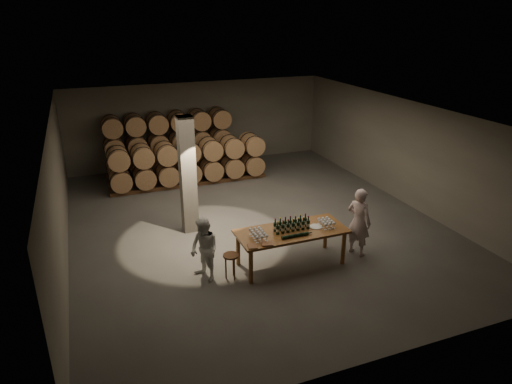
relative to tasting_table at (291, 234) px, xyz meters
name	(u,v)px	position (x,y,z in m)	size (l,w,h in m)	color
room	(188,175)	(-1.80, 2.70, 0.80)	(12.00, 12.00, 12.00)	#504E4B
tasting_table	(291,234)	(0.00, 0.00, 0.00)	(2.60, 1.10, 0.90)	brown
barrel_stack_back	(169,142)	(-1.35, 7.70, 0.40)	(4.70, 0.95, 2.31)	brown
barrel_stack_front	(189,161)	(-0.96, 6.30, 0.03)	(5.48, 0.95, 1.57)	brown
bottle_cluster	(292,226)	(0.01, 0.01, 0.22)	(0.86, 0.23, 0.33)	black
lying_bottles	(295,235)	(-0.06, -0.34, 0.14)	(0.75, 0.08, 0.08)	black
glass_cluster_left	(258,233)	(-0.86, -0.06, 0.22)	(0.30, 0.52, 0.16)	silver
glass_cluster_right	(326,221)	(0.87, -0.09, 0.22)	(0.30, 0.41, 0.17)	silver
plate	(316,227)	(0.62, -0.04, 0.11)	(0.30, 0.30, 0.02)	white
notebook_near	(267,244)	(-0.80, -0.44, 0.12)	(0.25, 0.20, 0.03)	brown
notebook_corner	(252,246)	(-1.14, -0.41, 0.12)	(0.19, 0.25, 0.02)	brown
pen	(269,244)	(-0.76, -0.44, 0.11)	(0.01, 0.01, 0.13)	black
stool	(231,259)	(-1.52, -0.08, -0.30)	(0.36, 0.36, 0.60)	brown
person_man	(359,222)	(1.77, -0.11, 0.07)	(0.63, 0.42, 1.74)	beige
person_woman	(204,250)	(-2.08, 0.11, -0.05)	(0.72, 0.56, 1.49)	white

